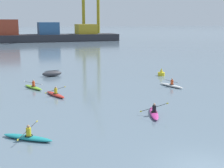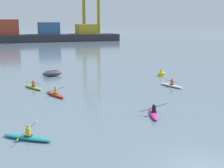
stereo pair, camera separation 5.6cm
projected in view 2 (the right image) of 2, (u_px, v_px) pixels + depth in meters
The scene contains 8 objects.
container_barge at pixel (47, 35), 109.73m from camera, with size 49.48×10.19×7.61m.
capsized_dinghy at pixel (52, 74), 40.67m from camera, with size 2.76×1.57×0.76m.
channel_buoy at pixel (161, 73), 41.06m from camera, with size 0.90×0.90×1.00m.
kayak_red at pixel (55, 94), 30.00m from camera, with size 2.16×3.41×0.95m.
kayak_lime at pixel (33, 87), 33.28m from camera, with size 2.04×3.35×0.99m.
kayak_white at pixel (171, 85), 34.22m from camera, with size 2.14×3.44×0.99m.
kayak_teal at pixel (27, 137), 18.91m from camera, with size 3.06×2.56×0.95m.
kayak_magenta at pixel (154, 113), 23.90m from camera, with size 2.07×3.39×1.02m.
Camera 2 is at (-8.74, -11.69, 7.07)m, focal length 50.06 mm.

